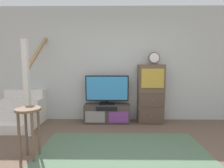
% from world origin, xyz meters
% --- Properties ---
extents(back_wall, '(6.40, 0.12, 2.70)m').
position_xyz_m(back_wall, '(0.00, 2.46, 1.35)').
color(back_wall, '#B2B7B2').
rests_on(back_wall, ground_plane).
extents(area_rug, '(2.60, 1.80, 0.01)m').
position_xyz_m(area_rug, '(0.00, 0.60, 0.01)').
color(area_rug, '#4C664C').
rests_on(area_rug, ground_plane).
extents(media_console, '(1.05, 0.38, 0.42)m').
position_xyz_m(media_console, '(-0.30, 2.19, 0.21)').
color(media_console, '#423833').
rests_on(media_console, ground_plane).
extents(television, '(1.00, 0.22, 0.67)m').
position_xyz_m(television, '(-0.30, 2.22, 0.78)').
color(television, black).
rests_on(television, media_console).
extents(side_cabinet, '(0.58, 0.38, 1.35)m').
position_xyz_m(side_cabinet, '(0.71, 2.20, 0.67)').
color(side_cabinet, brown).
rests_on(side_cabinet, ground_plane).
extents(desk_clock, '(0.25, 0.08, 0.28)m').
position_xyz_m(desk_clock, '(0.76, 2.19, 1.49)').
color(desk_clock, '#4C3823').
rests_on(desk_clock, side_cabinet).
extents(staircase, '(1.00, 1.36, 2.20)m').
position_xyz_m(staircase, '(-2.24, 2.20, 0.37)').
color(staircase, silver).
rests_on(staircase, ground_plane).
extents(bar_stool_near, '(0.34, 0.34, 0.74)m').
position_xyz_m(bar_stool_near, '(-1.34, 0.61, 0.54)').
color(bar_stool_near, brown).
rests_on(bar_stool_near, ground_plane).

